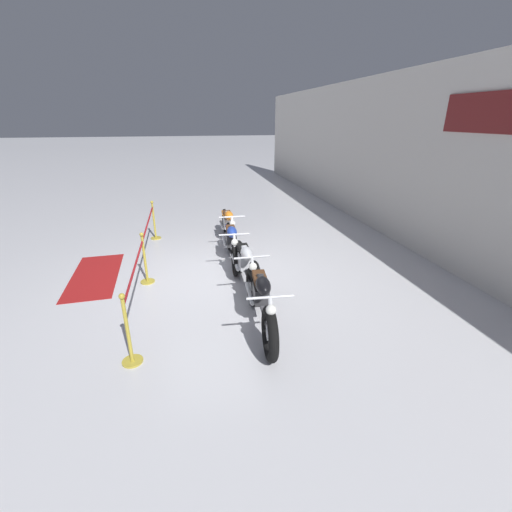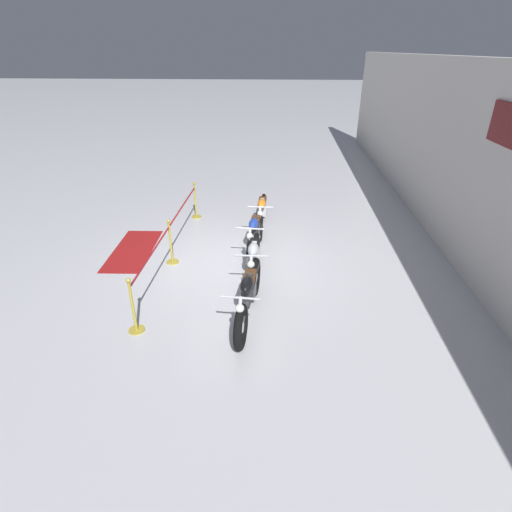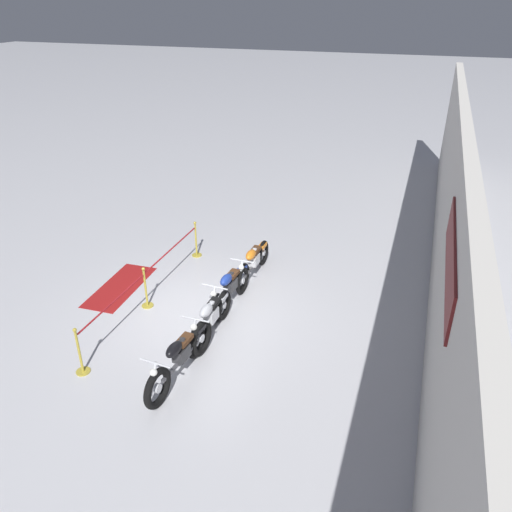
% 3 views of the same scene
% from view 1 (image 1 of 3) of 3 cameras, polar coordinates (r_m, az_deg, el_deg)
% --- Properties ---
extents(ground_plane, '(120.00, 120.00, 0.00)m').
position_cam_1_polar(ground_plane, '(7.34, -7.15, -3.03)').
color(ground_plane, silver).
extents(back_wall, '(28.00, 0.29, 4.20)m').
position_cam_1_polar(back_wall, '(8.72, 28.87, 12.94)').
color(back_wall, silver).
rests_on(back_wall, ground).
extents(motorcycle_orange_0, '(2.28, 0.62, 0.92)m').
position_cam_1_polar(motorcycle_orange_0, '(9.09, -4.64, 5.16)').
color(motorcycle_orange_0, black).
rests_on(motorcycle_orange_0, ground).
extents(motorcycle_blue_1, '(2.23, 0.62, 0.92)m').
position_cam_1_polar(motorcycle_blue_1, '(7.78, -4.10, 2.28)').
color(motorcycle_blue_1, black).
rests_on(motorcycle_blue_1, ground).
extents(motorcycle_silver_2, '(2.13, 0.62, 0.92)m').
position_cam_1_polar(motorcycle_silver_2, '(6.59, -1.82, -1.54)').
color(motorcycle_silver_2, black).
rests_on(motorcycle_silver_2, ground).
extents(motorcycle_black_3, '(2.37, 0.62, 0.96)m').
position_cam_1_polar(motorcycle_black_3, '(5.34, 0.87, -7.29)').
color(motorcycle_black_3, black).
rests_on(motorcycle_black_3, ground).
extents(stanchion_far_left, '(5.34, 0.28, 1.05)m').
position_cam_1_polar(stanchion_far_left, '(8.20, -17.42, 3.78)').
color(stanchion_far_left, gold).
rests_on(stanchion_far_left, ground).
extents(stanchion_mid_left, '(0.28, 0.28, 1.05)m').
position_cam_1_polar(stanchion_mid_left, '(7.14, -17.91, -1.59)').
color(stanchion_mid_left, gold).
rests_on(stanchion_mid_left, ground).
extents(stanchion_mid_right, '(0.28, 0.28, 1.05)m').
position_cam_1_polar(stanchion_mid_right, '(4.95, -20.39, -13.00)').
color(stanchion_mid_right, gold).
rests_on(stanchion_mid_right, ground).
extents(floor_banner, '(2.32, 1.03, 0.01)m').
position_cam_1_polar(floor_banner, '(7.97, -25.23, -2.94)').
color(floor_banner, maroon).
rests_on(floor_banner, ground).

